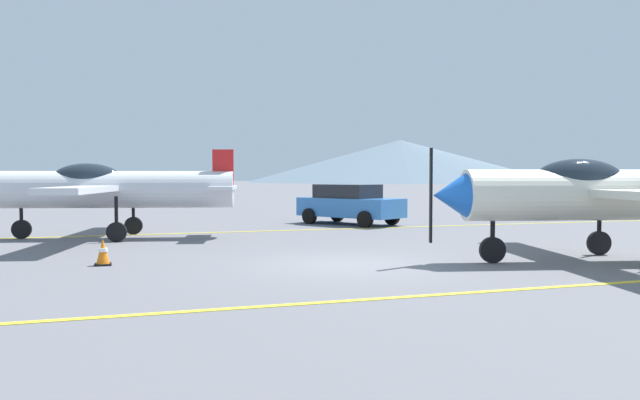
% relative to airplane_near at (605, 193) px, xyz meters
% --- Properties ---
extents(ground_plane, '(400.00, 400.00, 0.00)m').
position_rel_airplane_near_xyz_m(ground_plane, '(-5.69, 1.34, -1.59)').
color(ground_plane, slate).
extents(apron_line_near, '(80.00, 0.16, 0.01)m').
position_rel_airplane_near_xyz_m(apron_line_near, '(-5.69, -2.41, -1.58)').
color(apron_line_near, yellow).
rests_on(apron_line_near, ground_plane).
extents(apron_line_far, '(80.00, 0.16, 0.01)m').
position_rel_airplane_near_xyz_m(apron_line_far, '(-5.69, 10.01, -1.58)').
color(apron_line_far, yellow).
rests_on(apron_line_far, ground_plane).
extents(airplane_near, '(8.24, 9.38, 2.82)m').
position_rel_airplane_near_xyz_m(airplane_near, '(0.00, 0.00, 0.00)').
color(airplane_near, silver).
rests_on(airplane_near, ground_plane).
extents(airplane_mid, '(8.24, 9.37, 2.82)m').
position_rel_airplane_near_xyz_m(airplane_mid, '(-10.96, 9.20, 0.00)').
color(airplane_mid, silver).
rests_on(airplane_mid, ground_plane).
extents(car_sedan, '(3.77, 4.61, 1.62)m').
position_rel_airplane_near_xyz_m(car_sedan, '(-1.73, 12.03, -0.74)').
color(car_sedan, '#3372BF').
rests_on(car_sedan, ground_plane).
extents(traffic_cone_front, '(0.36, 0.36, 0.59)m').
position_rel_airplane_near_xyz_m(traffic_cone_front, '(-11.00, 2.96, -1.30)').
color(traffic_cone_front, black).
rests_on(traffic_cone_front, ground_plane).
extents(hill_centerleft, '(88.35, 88.35, 12.12)m').
position_rel_airplane_near_xyz_m(hill_centerleft, '(66.99, 152.41, 4.48)').
color(hill_centerleft, slate).
rests_on(hill_centerleft, ground_plane).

